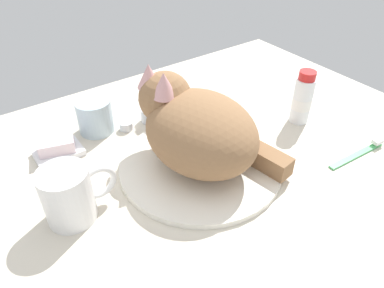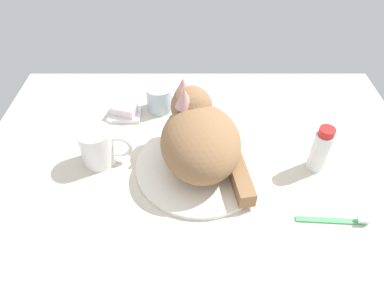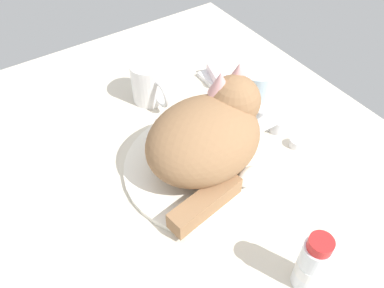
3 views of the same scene
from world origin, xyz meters
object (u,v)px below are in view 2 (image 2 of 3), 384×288
coffee_mug (99,147)px  toothbrush (336,220)px  faucet (199,113)px  toothpaste_bottle (320,149)px  rinse_cup (160,98)px  soap_bar (124,110)px  cat (200,137)px

coffee_mug → toothbrush: size_ratio=0.83×
faucet → toothpaste_bottle: (27.51, -17.41, 3.32)cm
toothpaste_bottle → coffee_mug: bearing=178.1°
rinse_cup → toothbrush: bearing=-44.3°
coffee_mug → soap_bar: 17.53cm
faucet → toothpaste_bottle: toothpaste_bottle is taller
coffee_mug → toothbrush: coffee_mug is taller
cat → soap_bar: 27.88cm
faucet → soap_bar: faucet is taller
cat → rinse_cup: bearing=117.1°
cat → toothbrush: bearing=-30.9°
cat → coffee_mug: bearing=178.4°
coffee_mug → rinse_cup: (12.92, 20.66, -1.11)cm
faucet → toothpaste_bottle: size_ratio=1.17×
toothpaste_bottle → toothbrush: (0.47, -15.70, -5.07)cm
coffee_mug → toothbrush: (51.90, -17.42, -4.22)cm
cat → toothpaste_bottle: (27.62, -1.08, -2.99)cm
cat → toothpaste_bottle: 27.80cm
faucet → toothpaste_bottle: bearing=-32.3°
soap_bar → toothbrush: bearing=-35.3°
faucet → rinse_cup: bearing=155.6°
toothpaste_bottle → toothbrush: size_ratio=0.82×
faucet → soap_bar: (-20.74, 1.40, 0.15)cm
faucet → soap_bar: 20.79cm
cat → toothbrush: (28.09, -16.78, -8.06)cm
faucet → toothbrush: 43.38cm
rinse_cup → soap_bar: size_ratio=1.10×
faucet → soap_bar: bearing=176.1°
cat → toothbrush: 33.70cm
cat → coffee_mug: cat is taller
cat → rinse_cup: (-10.89, 21.31, -4.94)cm
cat → coffee_mug: (-23.81, 0.64, -3.83)cm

